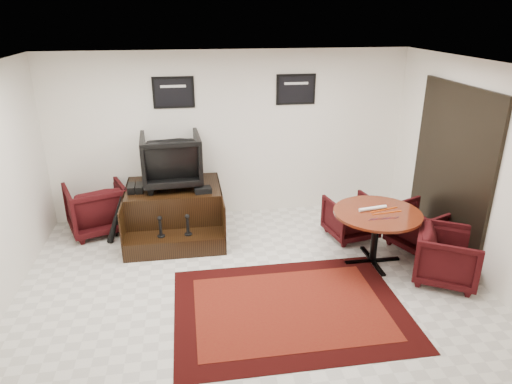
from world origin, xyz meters
TOP-DOWN VIEW (x-y plane):
  - ground at (0.00, 0.00)m, footprint 6.00×6.00m
  - room_shell at (0.41, 0.12)m, footprint 6.02×5.02m
  - area_rug at (0.38, -0.47)m, footprint 2.77×2.08m
  - shine_podium at (-0.99, 1.83)m, footprint 1.49×1.54m
  - shine_chair at (-0.99, 1.98)m, footprint 0.95×0.89m
  - shoes_pair at (-1.56, 1.78)m, footprint 0.24×0.30m
  - polish_kit at (-0.53, 1.57)m, footprint 0.27×0.20m
  - umbrella_black at (-1.88, 1.61)m, footprint 0.30×0.11m
  - umbrella_hooked at (-1.85, 1.85)m, footprint 0.31×0.12m
  - armchair_side at (-2.24, 2.09)m, footprint 1.09×1.06m
  - meeting_table at (1.80, 0.43)m, footprint 1.20×1.20m
  - table_chair_back at (1.75, 1.25)m, footprint 0.81×0.77m
  - table_chair_window at (2.65, 0.74)m, footprint 0.91×0.93m
  - table_chair_corner at (2.56, -0.17)m, footprint 1.01×1.03m
  - paper_roll at (1.76, 0.50)m, footprint 0.42×0.12m
  - table_clutter at (1.89, 0.37)m, footprint 0.57×0.36m

SIDE VIEW (x-z plane):
  - ground at x=0.00m, z-range 0.00..0.00m
  - area_rug at x=0.38m, z-range 0.00..0.01m
  - shine_podium at x=-0.99m, z-range -0.03..0.74m
  - table_chair_back at x=1.75m, z-range 0.00..0.72m
  - table_chair_window at x=2.65m, z-range 0.00..0.75m
  - table_chair_corner at x=2.56m, z-range 0.00..0.79m
  - umbrella_black at x=-1.88m, z-range 0.00..0.79m
  - umbrella_hooked at x=-1.85m, z-range 0.00..0.84m
  - armchair_side at x=-2.24m, z-range 0.00..0.89m
  - meeting_table at x=1.80m, z-range 0.30..1.09m
  - table_clutter at x=1.89m, z-range 0.79..0.80m
  - polish_kit at x=-0.53m, z-range 0.77..0.86m
  - paper_roll at x=1.76m, z-range 0.79..0.84m
  - shoes_pair at x=-1.56m, z-range 0.77..0.88m
  - shine_chair at x=-0.99m, z-range 0.77..1.69m
  - room_shell at x=0.41m, z-range 0.38..3.19m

